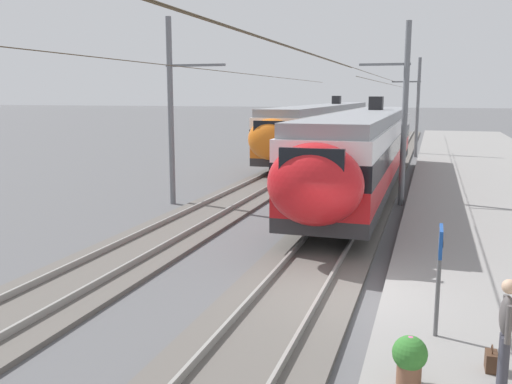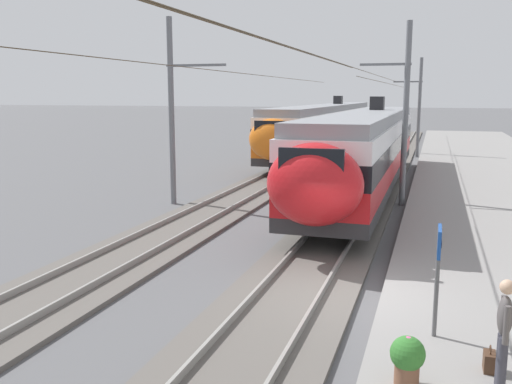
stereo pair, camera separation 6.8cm
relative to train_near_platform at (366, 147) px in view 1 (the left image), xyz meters
name	(u,v)px [view 1 (the left image)]	position (x,y,z in m)	size (l,w,h in m)	color
ground_plane	(341,301)	(-14.11, -1.13, -2.22)	(400.00, 400.00, 0.00)	#565659
track_near	(293,293)	(-14.11, 0.00, -2.15)	(120.00, 3.00, 0.28)	#5B5651
track_far	(98,271)	(-14.11, 5.28, -2.15)	(120.00, 3.00, 0.28)	#5B5651
train_near_platform	(366,147)	(0.00, 0.00, 0.00)	(25.09, 2.89, 4.27)	#2D2D30
train_far_track	(325,125)	(18.03, 5.28, 0.01)	(32.59, 2.89, 4.27)	#2D2D30
catenary_mast_mid	(402,111)	(-2.18, -1.66, 1.76)	(42.91, 2.09, 7.60)	slate
catenary_mast_east	(416,106)	(17.26, -1.66, 1.62)	(42.91, 2.09, 7.34)	slate
catenary_mast_far_side	(174,108)	(-4.86, 7.42, 1.86)	(42.91, 2.61, 7.79)	slate
platform_sign	(440,257)	(-16.13, -3.16, -0.43)	(0.70, 0.08, 2.03)	#59595B
passenger_walking	(506,328)	(-17.73, -4.11, -0.98)	(0.53, 0.22, 1.69)	#383842
handbag_beside_passenger	(491,361)	(-17.22, -4.00, -1.76)	(0.32, 0.18, 0.44)	#472D1E
potted_plant_platform_edge	(410,357)	(-18.08, -2.77, -1.47)	(0.53, 0.53, 0.77)	brown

